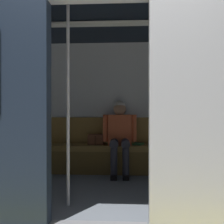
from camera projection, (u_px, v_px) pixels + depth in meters
train_car at (104, 72)px, 3.74m from camera, size 6.40×2.70×2.33m
bench_seat at (113, 152)px, 4.76m from camera, size 3.12×0.44×0.46m
person_seated at (120, 132)px, 4.70m from camera, size 0.55×0.68×1.19m
handbag at (96, 139)px, 4.84m from camera, size 0.26×0.15×0.17m
book at (138, 144)px, 4.80m from camera, size 0.21×0.26×0.03m
grab_pole_door at (68, 105)px, 3.12m from camera, size 0.04×0.04×2.19m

